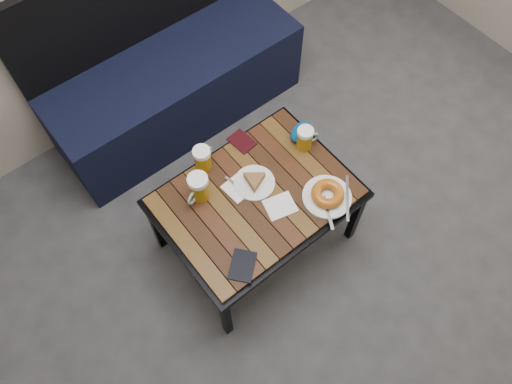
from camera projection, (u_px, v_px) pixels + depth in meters
ground at (385, 357)px, 2.28m from camera, size 4.00×4.00×0.00m
bench at (173, 81)px, 2.74m from camera, size 1.40×0.50×0.95m
cafe_table at (256, 200)px, 2.20m from camera, size 0.84×0.62×0.47m
beer_mug_left at (199, 188)px, 2.10m from camera, size 0.13×0.11×0.14m
beer_mug_centre at (203, 158)px, 2.18m from camera, size 0.12×0.10×0.13m
beer_mug_right at (305, 138)px, 2.23m from camera, size 0.11×0.09×0.12m
plate_pie at (254, 181)px, 2.17m from camera, size 0.18×0.18×0.05m
plate_bagel at (328, 195)px, 2.13m from camera, size 0.25×0.25×0.06m
napkin_left at (239, 188)px, 2.17m from camera, size 0.12×0.15×0.01m
napkin_right at (280, 206)px, 2.13m from camera, size 0.15×0.14×0.01m
passport_navy at (242, 265)px, 2.00m from camera, size 0.16×0.16×0.01m
passport_burgundy at (242, 141)px, 2.29m from camera, size 0.10×0.13×0.01m
knit_pouch at (301, 132)px, 2.29m from camera, size 0.15×0.12×0.06m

